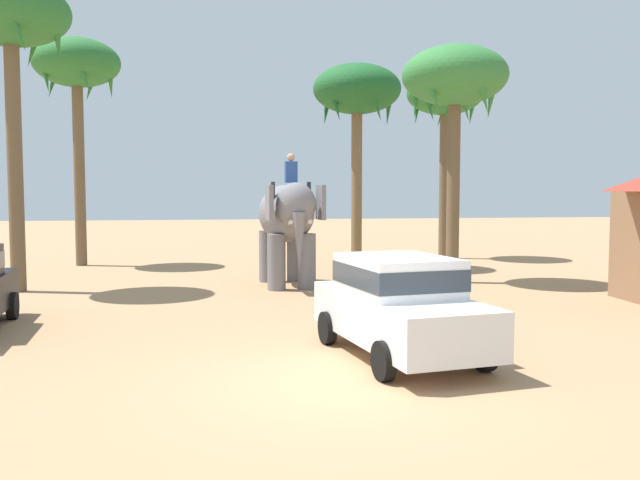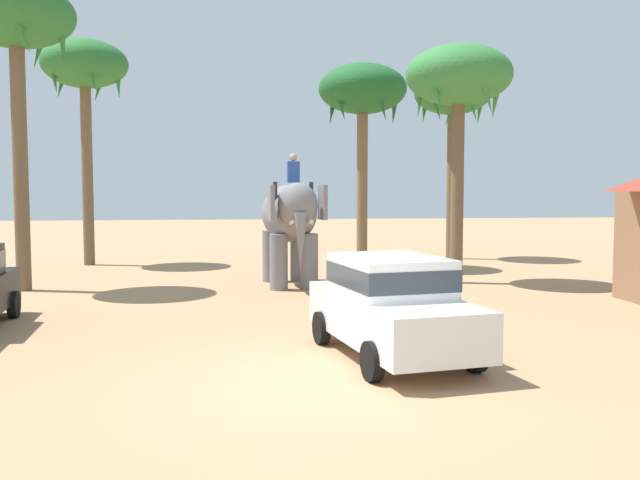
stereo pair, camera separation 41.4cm
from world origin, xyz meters
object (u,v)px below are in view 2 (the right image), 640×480
Objects in this scene: palm_tree_left_of_road at (85,71)px; palm_tree_far_back at (453,98)px; elephant_with_mahout at (290,219)px; palm_tree_behind_elephant at (363,94)px; car_sedan_foreground at (391,302)px; palm_tree_leaning_seaward at (459,81)px; palm_tree_near_hut at (16,24)px.

palm_tree_left_of_road reaches higher than palm_tree_far_back.
palm_tree_behind_elephant reaches higher than elephant_with_mahout.
car_sedan_foreground is at bearing -84.52° from elephant_with_mahout.
palm_tree_leaning_seaward is (5.12, 0.04, 4.14)m from elephant_with_mahout.
palm_tree_near_hut is 1.10× the size of palm_tree_far_back.
palm_tree_behind_elephant reaches higher than car_sedan_foreground.
elephant_with_mahout is 0.53× the size of palm_tree_behind_elephant.
palm_tree_near_hut reaches higher than palm_tree_left_of_road.
palm_tree_far_back reaches higher than palm_tree_leaning_seaward.
palm_tree_near_hut is at bearing -154.61° from palm_tree_far_back.
palm_tree_far_back is at bearing 25.39° from palm_tree_near_hut.
palm_tree_behind_elephant is 11.52m from palm_tree_near_hut.
palm_tree_leaning_seaward is at bearing -107.94° from palm_tree_far_back.
car_sedan_foreground is 0.58× the size of palm_tree_behind_elephant.
elephant_with_mahout is 9.31m from palm_tree_near_hut.
car_sedan_foreground is 0.55× the size of palm_tree_far_back.
elephant_with_mahout reaches higher than car_sedan_foreground.
car_sedan_foreground is 1.10× the size of elephant_with_mahout.
palm_tree_left_of_road is 14.07m from palm_tree_leaning_seaward.
palm_tree_near_hut is 1.19× the size of palm_tree_leaning_seaward.
palm_tree_left_of_road reaches higher than car_sedan_foreground.
palm_tree_far_back is 1.08× the size of palm_tree_leaning_seaward.
elephant_with_mahout is 0.46× the size of palm_tree_left_of_road.
palm_tree_leaning_seaward reaches higher than elephant_with_mahout.
palm_tree_behind_elephant is at bearing 80.36° from car_sedan_foreground.
palm_tree_behind_elephant is (3.09, 4.47, 4.34)m from elephant_with_mahout.
palm_tree_near_hut is at bearing -158.21° from palm_tree_behind_elephant.
elephant_with_mahout is 0.54× the size of palm_tree_leaning_seaward.
palm_tree_near_hut is (-10.65, -4.26, 1.08)m from palm_tree_behind_elephant.
elephant_with_mahout is 6.95m from palm_tree_behind_elephant.
palm_tree_near_hut reaches higher than car_sedan_foreground.
elephant_with_mahout is at bearing -124.63° from palm_tree_behind_elephant.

